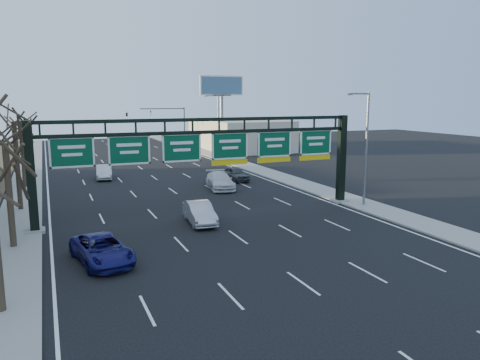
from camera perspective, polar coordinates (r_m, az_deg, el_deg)
name	(u,v)px	position (r m, az deg, el deg)	size (l,w,h in m)	color
ground	(251,246)	(27.65, 1.33, -8.08)	(160.00, 160.00, 0.00)	black
sidewalk_left	(23,197)	(44.87, -24.90, -1.91)	(3.00, 120.00, 0.12)	gray
sidewalk_right	(284,178)	(50.62, 5.38, 0.24)	(3.00, 120.00, 0.12)	gray
lane_markings	(168,187)	(46.10, -8.82, -0.86)	(21.60, 120.00, 0.01)	white
sign_gantry	(208,153)	(34.04, -3.88, 3.30)	(24.60, 1.20, 7.20)	black
building_right_distant	(239,134)	(80.36, -0.12, 5.62)	(12.00, 20.00, 5.00)	#B9AF9A
tree_gantry	(3,125)	(29.12, -26.90, 6.04)	(3.60, 3.60, 8.48)	#32271C
tree_mid	(13,108)	(39.07, -25.98, 7.93)	(3.60, 3.60, 9.24)	#32271C
tree_far	(19,110)	(49.07, -25.34, 7.75)	(3.60, 3.60, 8.86)	#32271C
streetlight_near	(365,143)	(38.08, 15.01, 4.37)	(2.15, 0.22, 9.00)	slate
streetlight_far	(217,123)	(68.17, -2.77, 7.01)	(2.15, 0.22, 9.00)	slate
billboard_right	(222,95)	(73.63, -2.26, 10.33)	(7.00, 0.50, 12.00)	slate
traffic_signal_mast	(149,117)	(80.75, -11.02, 7.59)	(10.16, 0.54, 7.00)	black
car_blue_suv	(102,249)	(25.89, -16.49, -8.10)	(2.38, 5.15, 1.43)	navy
car_silver_sedan	(200,213)	(32.52, -4.95, -3.99)	(1.57, 4.51, 1.48)	#AEAEB3
car_white_wagon	(220,181)	(44.71, -2.45, -0.09)	(2.17, 5.33, 1.55)	silver
car_grey_far	(235,174)	(49.11, -0.56, 0.76)	(1.70, 4.23, 1.44)	#393C3E
car_silver_distant	(104,172)	(52.26, -16.23, 0.94)	(1.55, 4.45, 1.47)	silver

